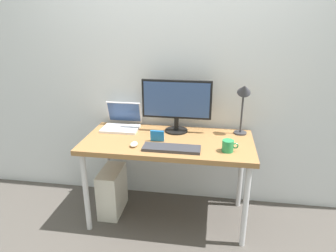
{
  "coord_description": "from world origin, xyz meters",
  "views": [
    {
      "loc": [
        0.36,
        -2.31,
        1.73
      ],
      "look_at": [
        0.0,
        0.0,
        0.87
      ],
      "focal_mm": 32.84,
      "sensor_mm": 36.0,
      "label": 1
    }
  ],
  "objects_px": {
    "laptop": "(122,122)",
    "desk_lamp": "(244,97)",
    "monitor": "(177,102)",
    "keyboard": "(172,148)",
    "mouse": "(134,144)",
    "coffee_mug": "(228,146)",
    "desk": "(168,147)",
    "computer_tower": "(112,191)",
    "photo_frame": "(157,136)"
  },
  "relations": [
    {
      "from": "desk",
      "to": "keyboard",
      "type": "bearing_deg",
      "value": -73.42
    },
    {
      "from": "coffee_mug",
      "to": "computer_tower",
      "type": "bearing_deg",
      "value": 170.51
    },
    {
      "from": "laptop",
      "to": "computer_tower",
      "type": "distance_m",
      "value": 0.64
    },
    {
      "from": "monitor",
      "to": "keyboard",
      "type": "relative_size",
      "value": 1.36
    },
    {
      "from": "photo_frame",
      "to": "mouse",
      "type": "bearing_deg",
      "value": -141.96
    },
    {
      "from": "monitor",
      "to": "coffee_mug",
      "type": "xyz_separation_m",
      "value": [
        0.44,
        -0.36,
        -0.22
      ]
    },
    {
      "from": "desk_lamp",
      "to": "laptop",
      "type": "bearing_deg",
      "value": 178.94
    },
    {
      "from": "desk",
      "to": "coffee_mug",
      "type": "distance_m",
      "value": 0.52
    },
    {
      "from": "mouse",
      "to": "coffee_mug",
      "type": "bearing_deg",
      "value": 1.21
    },
    {
      "from": "laptop",
      "to": "mouse",
      "type": "relative_size",
      "value": 3.56
    },
    {
      "from": "mouse",
      "to": "computer_tower",
      "type": "xyz_separation_m",
      "value": [
        -0.27,
        0.18,
        -0.56
      ]
    },
    {
      "from": "desk",
      "to": "monitor",
      "type": "relative_size",
      "value": 2.33
    },
    {
      "from": "monitor",
      "to": "photo_frame",
      "type": "xyz_separation_m",
      "value": [
        -0.12,
        -0.25,
        -0.22
      ]
    },
    {
      "from": "desk",
      "to": "laptop",
      "type": "relative_size",
      "value": 4.35
    },
    {
      "from": "desk_lamp",
      "to": "keyboard",
      "type": "bearing_deg",
      "value": -143.81
    },
    {
      "from": "desk",
      "to": "keyboard",
      "type": "height_order",
      "value": "keyboard"
    },
    {
      "from": "laptop",
      "to": "desk_lamp",
      "type": "relative_size",
      "value": 0.69
    },
    {
      "from": "laptop",
      "to": "photo_frame",
      "type": "height_order",
      "value": "laptop"
    },
    {
      "from": "mouse",
      "to": "coffee_mug",
      "type": "distance_m",
      "value": 0.72
    },
    {
      "from": "computer_tower",
      "to": "desk_lamp",
      "type": "bearing_deg",
      "value": 9.79
    },
    {
      "from": "mouse",
      "to": "photo_frame",
      "type": "xyz_separation_m",
      "value": [
        0.16,
        0.13,
        0.03
      ]
    },
    {
      "from": "mouse",
      "to": "coffee_mug",
      "type": "height_order",
      "value": "coffee_mug"
    },
    {
      "from": "computer_tower",
      "to": "coffee_mug",
      "type": "bearing_deg",
      "value": -9.49
    },
    {
      "from": "monitor",
      "to": "mouse",
      "type": "xyz_separation_m",
      "value": [
        -0.29,
        -0.37,
        -0.25
      ]
    },
    {
      "from": "desk",
      "to": "monitor",
      "type": "distance_m",
      "value": 0.39
    },
    {
      "from": "monitor",
      "to": "desk_lamp",
      "type": "xyz_separation_m",
      "value": [
        0.55,
        0.0,
        0.07
      ]
    },
    {
      "from": "desk_lamp",
      "to": "coffee_mug",
      "type": "distance_m",
      "value": 0.47
    },
    {
      "from": "desk",
      "to": "mouse",
      "type": "distance_m",
      "value": 0.31
    },
    {
      "from": "desk",
      "to": "monitor",
      "type": "bearing_deg",
      "value": 77.97
    },
    {
      "from": "computer_tower",
      "to": "mouse",
      "type": "bearing_deg",
      "value": -33.59
    },
    {
      "from": "keyboard",
      "to": "coffee_mug",
      "type": "bearing_deg",
      "value": 4.84
    },
    {
      "from": "laptop",
      "to": "photo_frame",
      "type": "bearing_deg",
      "value": -35.41
    },
    {
      "from": "desk_lamp",
      "to": "photo_frame",
      "type": "xyz_separation_m",
      "value": [
        -0.68,
        -0.25,
        -0.28
      ]
    },
    {
      "from": "computer_tower",
      "to": "desk",
      "type": "bearing_deg",
      "value": -1.04
    },
    {
      "from": "monitor",
      "to": "photo_frame",
      "type": "relative_size",
      "value": 5.43
    },
    {
      "from": "laptop",
      "to": "computer_tower",
      "type": "xyz_separation_m",
      "value": [
        -0.06,
        -0.21,
        -0.6
      ]
    },
    {
      "from": "monitor",
      "to": "keyboard",
      "type": "bearing_deg",
      "value": -87.86
    },
    {
      "from": "keyboard",
      "to": "photo_frame",
      "type": "relative_size",
      "value": 4.0
    },
    {
      "from": "desk",
      "to": "coffee_mug",
      "type": "relative_size",
      "value": 11.35
    },
    {
      "from": "laptop",
      "to": "photo_frame",
      "type": "relative_size",
      "value": 2.91
    },
    {
      "from": "laptop",
      "to": "desk_lamp",
      "type": "xyz_separation_m",
      "value": [
        1.05,
        -0.02,
        0.28
      ]
    },
    {
      "from": "mouse",
      "to": "computer_tower",
      "type": "height_order",
      "value": "mouse"
    },
    {
      "from": "desk_lamp",
      "to": "keyboard",
      "type": "height_order",
      "value": "desk_lamp"
    },
    {
      "from": "monitor",
      "to": "laptop",
      "type": "height_order",
      "value": "monitor"
    },
    {
      "from": "keyboard",
      "to": "computer_tower",
      "type": "xyz_separation_m",
      "value": [
        -0.57,
        0.2,
        -0.55
      ]
    },
    {
      "from": "monitor",
      "to": "mouse",
      "type": "bearing_deg",
      "value": -127.43
    },
    {
      "from": "mouse",
      "to": "photo_frame",
      "type": "relative_size",
      "value": 0.82
    },
    {
      "from": "desk",
      "to": "coffee_mug",
      "type": "bearing_deg",
      "value": -18.13
    },
    {
      "from": "monitor",
      "to": "desk_lamp",
      "type": "relative_size",
      "value": 1.28
    },
    {
      "from": "laptop",
      "to": "desk_lamp",
      "type": "bearing_deg",
      "value": -1.06
    }
  ]
}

